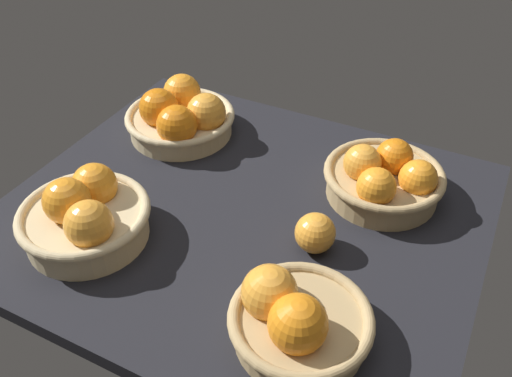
% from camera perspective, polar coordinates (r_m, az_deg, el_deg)
% --- Properties ---
extents(market_tray, '(0.84, 0.72, 0.03)m').
position_cam_1_polar(market_tray, '(1.01, -1.38, -2.94)').
color(market_tray, black).
rests_on(market_tray, ground).
extents(basket_near_right, '(0.23, 0.23, 0.11)m').
position_cam_1_polar(basket_near_right, '(1.19, -7.83, 7.44)').
color(basket_near_right, '#D3BC8C').
rests_on(basket_near_right, market_tray).
extents(basket_far_right, '(0.22, 0.22, 0.12)m').
position_cam_1_polar(basket_far_right, '(0.96, -17.36, -2.74)').
color(basket_far_right, '#D3BC8C').
rests_on(basket_far_right, market_tray).
extents(basket_far_left, '(0.21, 0.21, 0.11)m').
position_cam_1_polar(basket_far_left, '(0.78, 4.06, -13.39)').
color(basket_far_left, tan).
rests_on(basket_far_left, market_tray).
extents(basket_near_left, '(0.22, 0.22, 0.11)m').
position_cam_1_polar(basket_near_left, '(1.03, 13.21, 1.06)').
color(basket_near_left, tan).
rests_on(basket_near_left, market_tray).
extents(loose_orange_front_gap, '(0.07, 0.07, 0.07)m').
position_cam_1_polar(loose_orange_front_gap, '(0.91, 6.18, -4.62)').
color(loose_orange_front_gap, '#F49E33').
rests_on(loose_orange_front_gap, market_tray).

